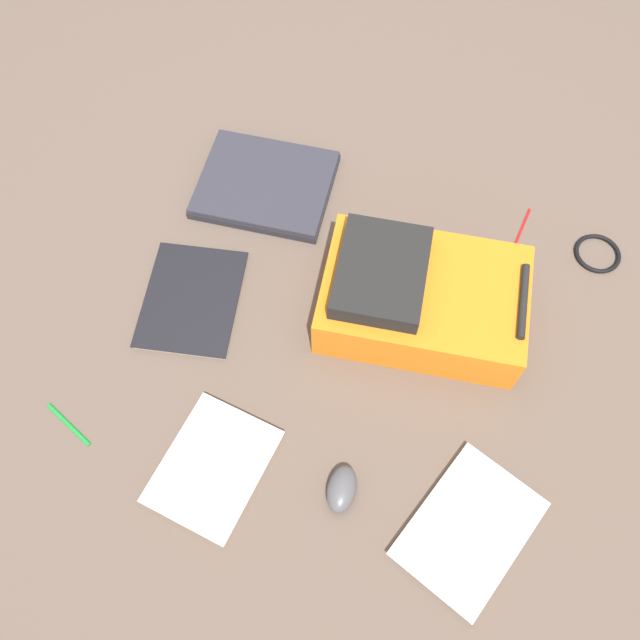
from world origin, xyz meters
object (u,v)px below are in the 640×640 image
object	(u,v)px
cable_coil	(598,253)
pen_blue	(521,231)
backpack	(418,297)
laptop	(265,184)
computer_mouse	(342,489)
book_blue	(213,467)
book_comic	(469,529)
book_red	(192,299)
pen_black	(68,424)

from	to	relation	value
cable_coil	pen_blue	xyz separation A→B (m)	(0.18, 0.01, -0.00)
backpack	cable_coil	bearing A→B (deg)	-135.24
laptop	pen_blue	distance (m)	0.63
computer_mouse	cable_coil	distance (m)	0.82
backpack	computer_mouse	size ratio (longest dim) A/B	5.16
backpack	book_blue	size ratio (longest dim) A/B	1.94
laptop	book_blue	world-z (taller)	laptop
backpack	laptop	size ratio (longest dim) A/B	1.32
backpack	book_blue	world-z (taller)	backpack
book_comic	backpack	bearing A→B (deg)	-55.60
book_red	computer_mouse	distance (m)	0.54
cable_coil	pen_black	size ratio (longest dim) A/B	0.82
backpack	pen_black	distance (m)	0.78
computer_mouse	pen_black	distance (m)	0.58
pen_black	pen_blue	size ratio (longest dim) A/B	0.91
book_blue	backpack	bearing A→B (deg)	-114.61
computer_mouse	book_red	bearing A→B (deg)	-38.05
book_blue	book_red	world-z (taller)	book_blue
laptop	computer_mouse	size ratio (longest dim) A/B	3.91
laptop	pen_black	distance (m)	0.72
book_red	cable_coil	world-z (taller)	book_red
laptop	book_red	bearing A→B (deg)	89.71
backpack	book_red	world-z (taller)	backpack
book_blue	book_red	size ratio (longest dim) A/B	0.77
book_comic	cable_coil	bearing A→B (deg)	-94.82
book_blue	pen_blue	world-z (taller)	book_blue
backpack	book_blue	bearing A→B (deg)	65.39
laptop	book_red	size ratio (longest dim) A/B	1.14
computer_mouse	cable_coil	xyz separation A→B (m)	(-0.31, -0.76, -0.02)
book_blue	computer_mouse	size ratio (longest dim) A/B	2.66
book_red	cable_coil	bearing A→B (deg)	-146.91
book_comic	laptop	bearing A→B (deg)	-37.33
backpack	book_red	size ratio (longest dim) A/B	1.51
book_blue	cable_coil	bearing A→B (deg)	-124.05
book_comic	pen_blue	bearing A→B (deg)	-80.32
backpack	laptop	xyz separation A→B (m)	(0.46, -0.16, -0.05)
book_red	pen_black	bearing A→B (deg)	77.34
laptop	book_comic	bearing A→B (deg)	142.67
pen_black	book_comic	bearing A→B (deg)	-169.05
cable_coil	pen_black	xyz separation A→B (m)	(0.87, 0.88, -0.00)
book_comic	pen_blue	size ratio (longest dim) A/B	2.17
backpack	cable_coil	size ratio (longest dim) A/B	4.52
book_comic	pen_blue	xyz separation A→B (m)	(0.12, -0.71, -0.01)
laptop	cable_coil	bearing A→B (deg)	-168.33
backpack	pen_black	size ratio (longest dim) A/B	3.71
laptop	book_blue	bearing A→B (deg)	109.27
computer_mouse	pen_black	bearing A→B (deg)	0.52
book_comic	computer_mouse	distance (m)	0.25
computer_mouse	pen_blue	distance (m)	0.76
laptop	computer_mouse	xyz separation A→B (m)	(-0.48, 0.59, 0.00)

